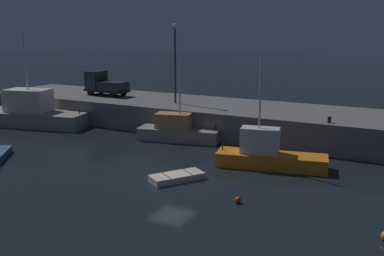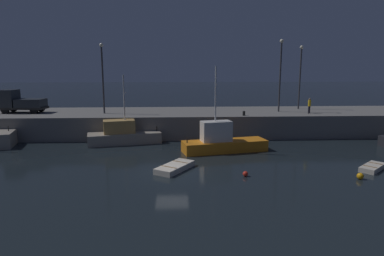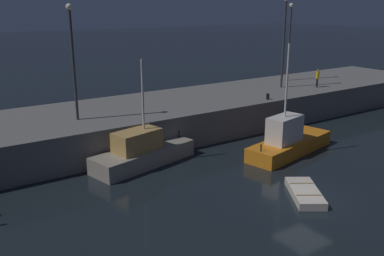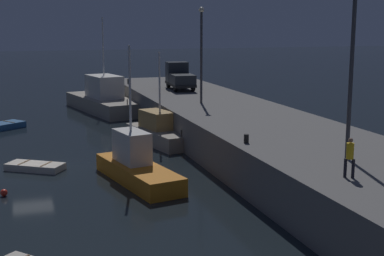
% 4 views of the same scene
% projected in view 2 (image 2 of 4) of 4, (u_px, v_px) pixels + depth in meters
% --- Properties ---
extents(ground_plane, '(320.00, 320.00, 0.00)m').
position_uv_depth(ground_plane, '(172.00, 171.00, 25.43)').
color(ground_plane, black).
extents(pier_quay, '(61.64, 9.45, 2.57)m').
position_uv_depth(pier_quay, '(173.00, 122.00, 40.22)').
color(pier_quay, slate).
rests_on(pier_quay, ground).
extents(fishing_trawler_red, '(8.19, 3.84, 7.90)m').
position_uv_depth(fishing_trawler_red, '(222.00, 142.00, 31.22)').
color(fishing_trawler_red, orange).
rests_on(fishing_trawler_red, ground).
extents(fishing_boat_blue, '(7.69, 3.96, 7.04)m').
position_uv_depth(fishing_boat_blue, '(123.00, 135.00, 34.53)').
color(fishing_boat_blue, gray).
rests_on(fishing_boat_blue, ground).
extents(dinghy_orange_near, '(3.21, 3.82, 0.47)m').
position_uv_depth(dinghy_orange_near, '(175.00, 167.00, 25.65)').
color(dinghy_orange_near, beige).
rests_on(dinghy_orange_near, ground).
extents(dinghy_red_small, '(2.85, 2.71, 0.41)m').
position_uv_depth(dinghy_red_small, '(373.00, 167.00, 25.71)').
color(dinghy_red_small, beige).
rests_on(dinghy_red_small, ground).
extents(mooring_buoy_near, '(0.39, 0.39, 0.39)m').
position_uv_depth(mooring_buoy_near, '(245.00, 174.00, 24.13)').
color(mooring_buoy_near, red).
rests_on(mooring_buoy_near, ground).
extents(mooring_buoy_mid, '(0.46, 0.46, 0.46)m').
position_uv_depth(mooring_buoy_mid, '(360.00, 176.00, 23.50)').
color(mooring_buoy_mid, orange).
rests_on(mooring_buoy_mid, ground).
extents(lamp_post_west, '(0.44, 0.44, 7.85)m').
position_uv_depth(lamp_post_west, '(103.00, 73.00, 37.57)').
color(lamp_post_west, '#38383D').
rests_on(lamp_post_west, pier_quay).
extents(lamp_post_east, '(0.44, 0.44, 8.43)m').
position_uv_depth(lamp_post_east, '(280.00, 70.00, 39.15)').
color(lamp_post_east, '#38383D').
rests_on(lamp_post_east, pier_quay).
extents(lamp_post_central, '(0.44, 0.44, 7.88)m').
position_uv_depth(lamp_post_central, '(300.00, 72.00, 41.81)').
color(lamp_post_central, '#38383D').
rests_on(lamp_post_central, pier_quay).
extents(utility_truck, '(5.31, 2.42, 2.67)m').
position_uv_depth(utility_truck, '(20.00, 102.00, 38.69)').
color(utility_truck, black).
rests_on(utility_truck, pier_quay).
extents(dockworker, '(0.45, 0.45, 1.75)m').
position_uv_depth(dockworker, '(309.00, 105.00, 38.19)').
color(dockworker, black).
rests_on(dockworker, pier_quay).
extents(bollard_central, '(0.28, 0.28, 0.50)m').
position_uv_depth(bollard_central, '(244.00, 113.00, 36.53)').
color(bollard_central, black).
rests_on(bollard_central, pier_quay).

